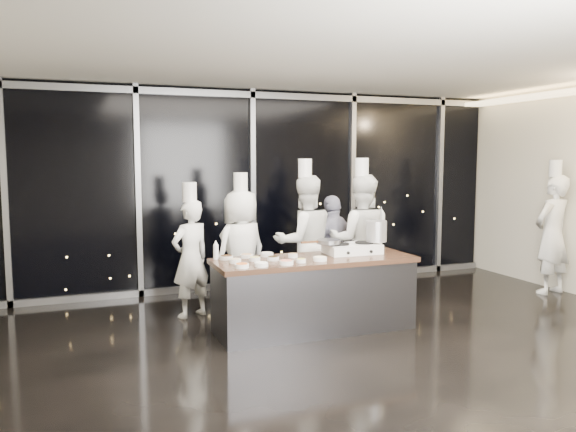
% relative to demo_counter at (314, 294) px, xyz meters
% --- Properties ---
extents(ground, '(9.00, 9.00, 0.00)m').
position_rel_demo_counter_xyz_m(ground, '(0.00, -0.90, -0.45)').
color(ground, black).
rests_on(ground, ground).
extents(room_shell, '(9.02, 7.02, 3.21)m').
position_rel_demo_counter_xyz_m(room_shell, '(0.18, -0.90, 1.79)').
color(room_shell, beige).
rests_on(room_shell, ground).
extents(window_wall, '(8.90, 0.11, 3.20)m').
position_rel_demo_counter_xyz_m(window_wall, '(0.00, 2.53, 1.14)').
color(window_wall, black).
rests_on(window_wall, ground).
extents(demo_counter, '(2.46, 0.86, 0.90)m').
position_rel_demo_counter_xyz_m(demo_counter, '(0.00, 0.00, 0.00)').
color(demo_counter, '#36353A').
rests_on(demo_counter, ground).
extents(stove, '(0.69, 0.45, 0.14)m').
position_rel_demo_counter_xyz_m(stove, '(0.57, 0.12, 0.51)').
color(stove, silver).
rests_on(stove, demo_counter).
extents(frying_pan, '(0.52, 0.31, 0.05)m').
position_rel_demo_counter_xyz_m(frying_pan, '(0.25, 0.14, 0.61)').
color(frying_pan, gray).
rests_on(frying_pan, stove).
extents(stock_pot, '(0.27, 0.27, 0.27)m').
position_rel_demo_counter_xyz_m(stock_pot, '(0.90, 0.09, 0.72)').
color(stock_pot, '#A9A9AB').
rests_on(stock_pot, stove).
extents(prep_bowls, '(1.18, 0.75, 0.05)m').
position_rel_demo_counter_xyz_m(prep_bowls, '(-0.63, -0.02, 0.47)').
color(prep_bowls, white).
rests_on(prep_bowls, demo_counter).
extents(squeeze_bottle, '(0.06, 0.06, 0.23)m').
position_rel_demo_counter_xyz_m(squeeze_bottle, '(-1.14, 0.34, 0.56)').
color(squeeze_bottle, white).
rests_on(squeeze_bottle, demo_counter).
extents(chef_far_left, '(0.67, 0.58, 1.79)m').
position_rel_demo_counter_xyz_m(chef_far_left, '(-1.29, 1.13, 0.35)').
color(chef_far_left, silver).
rests_on(chef_far_left, ground).
extents(chef_left, '(0.97, 0.82, 1.91)m').
position_rel_demo_counter_xyz_m(chef_left, '(-0.61, 1.09, 0.40)').
color(chef_left, silver).
rests_on(chef_left, ground).
extents(chef_center, '(0.91, 0.71, 2.09)m').
position_rel_demo_counter_xyz_m(chef_center, '(0.31, 1.04, 0.49)').
color(chef_center, silver).
rests_on(chef_center, ground).
extents(guest, '(1.00, 0.69, 1.57)m').
position_rel_demo_counter_xyz_m(guest, '(0.81, 1.18, 0.33)').
color(guest, '#151437').
rests_on(guest, ground).
extents(chef_right, '(1.12, 1.01, 2.11)m').
position_rel_demo_counter_xyz_m(chef_right, '(1.08, 0.82, 0.49)').
color(chef_right, silver).
rests_on(chef_right, ground).
extents(chef_side, '(0.74, 0.56, 2.08)m').
position_rel_demo_counter_xyz_m(chef_side, '(4.20, 0.42, 0.49)').
color(chef_side, silver).
rests_on(chef_side, ground).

